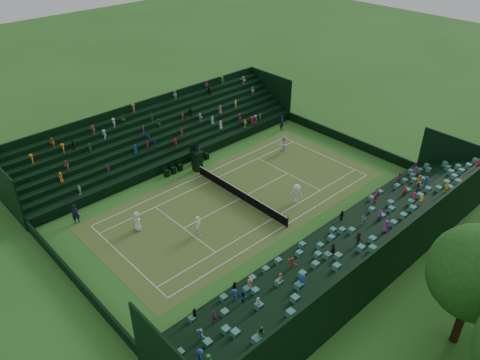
{
  "coord_description": "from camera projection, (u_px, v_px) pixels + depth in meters",
  "views": [
    {
      "loc": [
        25.62,
        -23.79,
        24.02
      ],
      "look_at": [
        0.0,
        0.0,
        2.0
      ],
      "focal_mm": 35.0,
      "sensor_mm": 36.0,
      "label": 1
    }
  ],
  "objects": [
    {
      "name": "south_grandstand",
      "position": [
        159.0,
        137.0,
        49.41
      ],
      "size": [
        6.6,
        32.0,
        4.9
      ],
      "color": "black",
      "rests_on": "ground"
    },
    {
      "name": "ground",
      "position": [
        240.0,
        199.0,
        42.39
      ],
      "size": [
        160.0,
        160.0,
        0.0
      ],
      "primitive_type": "plane",
      "color": "#2B641F",
      "rests_on": "ground"
    },
    {
      "name": "perimeter_wall_north",
      "position": [
        346.0,
        139.0,
        51.27
      ],
      "size": [
        17.17,
        0.2,
        1.0
      ],
      "primitive_type": "cube",
      "color": "black",
      "rests_on": "ground"
    },
    {
      "name": "line_judge_north",
      "position": [
        282.0,
        123.0,
        53.92
      ],
      "size": [
        0.53,
        0.7,
        1.73
      ],
      "primitive_type": "imported",
      "rotation": [
        0.0,
        0.0,
        1.76
      ],
      "color": "black",
      "rests_on": "ground"
    },
    {
      "name": "line_judge_south",
      "position": [
        76.0,
        214.0,
        38.92
      ],
      "size": [
        0.57,
        0.73,
        1.77
      ],
      "primitive_type": "imported",
      "rotation": [
        0.0,
        0.0,
        1.32
      ],
      "color": "black",
      "rests_on": "ground"
    },
    {
      "name": "perimeter_wall_south",
      "position": [
        75.0,
        280.0,
        32.97
      ],
      "size": [
        17.17,
        0.2,
        1.0
      ],
      "primitive_type": "cube",
      "color": "black",
      "rests_on": "ground"
    },
    {
      "name": "umpire_chair",
      "position": [
        197.0,
        158.0,
        45.93
      ],
      "size": [
        1.0,
        1.0,
        3.14
      ],
      "color": "black",
      "rests_on": "ground"
    },
    {
      "name": "court_surface",
      "position": [
        240.0,
        199.0,
        42.39
      ],
      "size": [
        12.97,
        26.77,
        0.01
      ],
      "primitive_type": "cube",
      "color": "#357E2A",
      "rests_on": "ground"
    },
    {
      "name": "perimeter_wall_west",
      "position": [
        183.0,
        160.0,
        47.38
      ],
      "size": [
        0.2,
        31.77,
        1.0
      ],
      "primitive_type": "cube",
      "color": "black",
      "rests_on": "ground"
    },
    {
      "name": "player_near_east",
      "position": [
        198.0,
        226.0,
        37.53
      ],
      "size": [
        0.7,
        0.49,
        1.84
      ],
      "primitive_type": "imported",
      "rotation": [
        0.0,
        0.0,
        3.06
      ],
      "color": "white",
      "rests_on": "ground"
    },
    {
      "name": "player_far_east",
      "position": [
        296.0,
        193.0,
        41.47
      ],
      "size": [
        1.35,
        1.09,
        1.83
      ],
      "primitive_type": "imported",
      "rotation": [
        0.0,
        0.0,
        0.41
      ],
      "color": "white",
      "rests_on": "ground"
    },
    {
      "name": "perimeter_wall_east",
      "position": [
        313.0,
        238.0,
        36.86
      ],
      "size": [
        0.2,
        31.77,
        1.0
      ],
      "primitive_type": "cube",
      "color": "black",
      "rests_on": "ground"
    },
    {
      "name": "player_far_west",
      "position": [
        283.0,
        144.0,
        49.19
      ],
      "size": [
        1.13,
        0.99,
        1.96
      ],
      "primitive_type": "imported",
      "rotation": [
        0.0,
        0.0,
        -0.29
      ],
      "color": "white",
      "rests_on": "ground"
    },
    {
      "name": "player_near_west",
      "position": [
        137.0,
        221.0,
        38.08
      ],
      "size": [
        0.92,
        0.65,
        1.77
      ],
      "primitive_type": "imported",
      "rotation": [
        0.0,
        0.0,
        3.03
      ],
      "color": "white",
      "rests_on": "ground"
    },
    {
      "name": "tennis_net",
      "position": [
        240.0,
        194.0,
        42.11
      ],
      "size": [
        11.67,
        0.1,
        1.06
      ],
      "color": "black",
      "rests_on": "ground"
    },
    {
      "name": "north_grandstand",
      "position": [
        359.0,
        254.0,
        33.71
      ],
      "size": [
        6.6,
        32.0,
        4.9
      ],
      "color": "black",
      "rests_on": "ground"
    },
    {
      "name": "courtside_chairs",
      "position": [
        187.0,
        164.0,
        46.93
      ],
      "size": [
        0.46,
        5.44,
        1.0
      ],
      "color": "black",
      "rests_on": "ground"
    }
  ]
}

